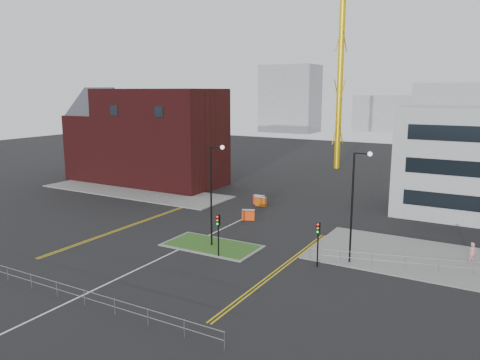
{
  "coord_description": "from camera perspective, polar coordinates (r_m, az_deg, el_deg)",
  "views": [
    {
      "loc": [
        24.17,
        -25.53,
        13.75
      ],
      "look_at": [
        1.47,
        14.04,
        5.0
      ],
      "focal_mm": 35.0,
      "sensor_mm": 36.0,
      "label": 1
    }
  ],
  "objects": [
    {
      "name": "yellow_left_a",
      "position": [
        50.51,
        -12.74,
        -5.21
      ],
      "size": [
        0.12,
        24.0,
        0.01
      ],
      "primitive_type": "cube",
      "color": "gold",
      "rests_on": "ground"
    },
    {
      "name": "pedestrian",
      "position": [
        42.35,
        26.49,
        -8.01
      ],
      "size": [
        0.76,
        0.76,
        1.78
      ],
      "primitive_type": "imported",
      "rotation": [
        0.0,
        0.0,
        0.77
      ],
      "color": "#D98D8C",
      "rests_on": "ground"
    },
    {
      "name": "barrier_right",
      "position": [
        50.49,
        1.02,
        -4.22
      ],
      "size": [
        1.42,
        0.98,
        1.14
      ],
      "color": "#FF460E",
      "rests_on": "ground"
    },
    {
      "name": "streetlamp_island",
      "position": [
        40.94,
        -3.3,
        -0.91
      ],
      "size": [
        1.46,
        0.36,
        9.18
      ],
      "color": "black",
      "rests_on": "ground"
    },
    {
      "name": "skyline_a",
      "position": [
        159.08,
        6.13,
        9.81
      ],
      "size": [
        18.0,
        12.0,
        22.0
      ],
      "primitive_type": "cube",
      "color": "gray",
      "rests_on": "ground"
    },
    {
      "name": "tower_crane",
      "position": [
        86.43,
        16.37,
        20.12
      ],
      "size": [
        49.69,
        20.32,
        41.2
      ],
      "color": "yellow",
      "rests_on": "ground"
    },
    {
      "name": "railing_front",
      "position": [
        33.67,
        -20.0,
        -12.48
      ],
      "size": [
        24.05,
        0.05,
        1.1
      ],
      "color": "gray",
      "rests_on": "ground"
    },
    {
      "name": "skyline_b",
      "position": [
        156.28,
        24.85,
        7.76
      ],
      "size": [
        24.0,
        12.0,
        16.0
      ],
      "primitive_type": "cube",
      "color": "gray",
      "rests_on": "ground"
    },
    {
      "name": "grass_island",
      "position": [
        42.47,
        -3.47,
        -7.97
      ],
      "size": [
        8.0,
        4.0,
        0.12
      ],
      "primitive_type": "cube",
      "color": "#2A541C",
      "rests_on": "ground"
    },
    {
      "name": "barrier_mid",
      "position": [
        57.34,
        2.33,
        -2.38
      ],
      "size": [
        1.4,
        0.56,
        1.15
      ],
      "color": "red",
      "rests_on": "ground"
    },
    {
      "name": "traffic_light_island",
      "position": [
        39.05,
        -2.68,
        -5.79
      ],
      "size": [
        0.28,
        0.33,
        3.65
      ],
      "color": "black",
      "rests_on": "ground"
    },
    {
      "name": "island_kerb",
      "position": [
        42.47,
        -3.47,
        -8.0
      ],
      "size": [
        8.6,
        4.6,
        0.08
      ],
      "primitive_type": "cube",
      "color": "slate",
      "rests_on": "ground"
    },
    {
      "name": "skyline_d",
      "position": [
        168.81,
        18.99,
        7.64
      ],
      "size": [
        30.0,
        12.0,
        12.0
      ],
      "primitive_type": "cube",
      "color": "gray",
      "rests_on": "ground"
    },
    {
      "name": "brick_building",
      "position": [
        71.66,
        -11.52,
        5.11
      ],
      "size": [
        24.2,
        10.07,
        14.24
      ],
      "color": "#421011",
      "rests_on": "ground"
    },
    {
      "name": "centre_line",
      "position": [
        39.13,
        -10.86,
        -9.91
      ],
      "size": [
        0.15,
        30.0,
        0.01
      ],
      "primitive_type": "cube",
      "color": "silver",
      "rests_on": "ground"
    },
    {
      "name": "pavement_right",
      "position": [
        41.89,
        25.49,
        -9.32
      ],
      "size": [
        24.0,
        10.0,
        0.12
      ],
      "primitive_type": "cube",
      "color": "slate",
      "rests_on": "ground"
    },
    {
      "name": "ground",
      "position": [
        37.75,
        -12.87,
        -10.79
      ],
      "size": [
        200.0,
        200.0,
        0.0
      ],
      "primitive_type": "plane",
      "color": "black",
      "rests_on": "ground"
    },
    {
      "name": "pavement_left",
      "position": [
        66.31,
        -12.78,
        -1.33
      ],
      "size": [
        28.0,
        8.0,
        0.12
      ],
      "primitive_type": "cube",
      "color": "slate",
      "rests_on": "ground"
    },
    {
      "name": "railing_right",
      "position": [
        39.41,
        23.07,
        -9.26
      ],
      "size": [
        19.05,
        5.05,
        1.1
      ],
      "color": "gray",
      "rests_on": "ground"
    },
    {
      "name": "streetlamp_right_near",
      "position": [
        37.83,
        13.85,
        -2.19
      ],
      "size": [
        1.46,
        0.36,
        9.18
      ],
      "color": "black",
      "rests_on": "ground"
    },
    {
      "name": "traffic_light_right",
      "position": [
        37.37,
        9.49,
        -6.71
      ],
      "size": [
        0.28,
        0.33,
        3.65
      ],
      "color": "black",
      "rests_on": "ground"
    },
    {
      "name": "yellow_right_a",
      "position": [
        37.4,
        4.63,
        -10.74
      ],
      "size": [
        0.12,
        20.0,
        0.01
      ],
      "primitive_type": "cube",
      "color": "gold",
      "rests_on": "ground"
    },
    {
      "name": "yellow_left_b",
      "position": [
        50.32,
        -12.49,
        -5.26
      ],
      "size": [
        0.12,
        24.0,
        0.01
      ],
      "primitive_type": "cube",
      "color": "gold",
      "rests_on": "ground"
    },
    {
      "name": "barrier_left",
      "position": [
        56.56,
        2.54,
        -2.58
      ],
      "size": [
        1.37,
        0.5,
        1.14
      ],
      "color": "#C8510B",
      "rests_on": "ground"
    },
    {
      "name": "railing_left",
      "position": [
        57.45,
        -8.87,
        -2.36
      ],
      "size": [
        6.05,
        0.05,
        1.1
      ],
      "color": "gray",
      "rests_on": "ground"
    },
    {
      "name": "yellow_right_b",
      "position": [
        37.28,
        5.05,
        -10.82
      ],
      "size": [
        0.12,
        20.0,
        0.01
      ],
      "primitive_type": "cube",
      "color": "gold",
      "rests_on": "ground"
    }
  ]
}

